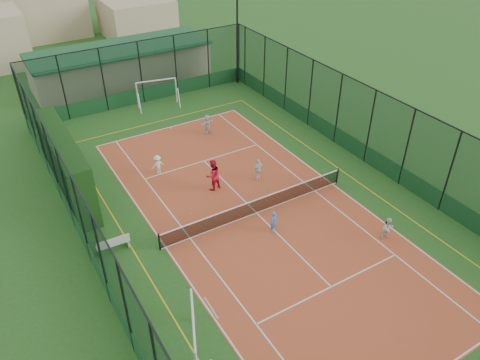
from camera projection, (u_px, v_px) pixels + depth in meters
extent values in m
plane|color=#27521C|center=(257.00, 213.00, 26.10)|extent=(300.00, 300.00, 0.00)
cube|color=#B34327|center=(257.00, 213.00, 26.10)|extent=(11.17, 23.97, 0.01)
cube|color=black|center=(65.00, 165.00, 26.84)|extent=(1.27, 8.45, 3.69)
imported|color=#4A83D3|center=(274.00, 222.00, 24.46)|extent=(0.55, 0.46, 1.28)
imported|color=silver|center=(388.00, 228.00, 24.04)|extent=(0.69, 0.58, 1.26)
imported|color=white|center=(158.00, 164.00, 29.09)|extent=(0.86, 0.54, 1.27)
imported|color=white|center=(258.00, 169.00, 28.48)|extent=(0.88, 0.51, 1.42)
imported|color=silver|center=(207.00, 124.00, 33.36)|extent=(1.38, 0.66, 1.43)
imported|color=red|center=(213.00, 175.00, 27.49)|extent=(1.08, 0.92, 1.97)
sphere|color=#CCE033|center=(264.00, 191.00, 27.76)|extent=(0.07, 0.07, 0.07)
sphere|color=#CCE033|center=(267.00, 201.00, 26.99)|extent=(0.07, 0.07, 0.07)
sphere|color=#CCE033|center=(191.00, 214.00, 25.98)|extent=(0.07, 0.07, 0.07)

